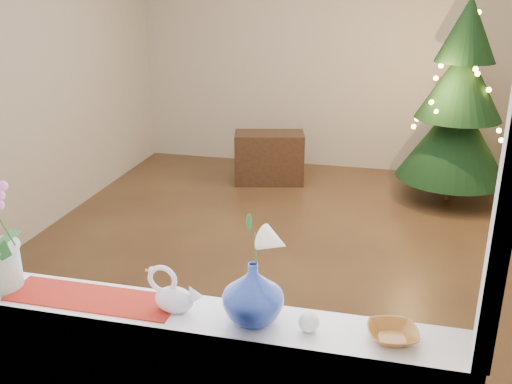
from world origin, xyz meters
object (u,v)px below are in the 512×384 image
Objects in this scene: blue_vase at (253,289)px; paperweight at (309,322)px; xmas_tree at (459,103)px; swan at (174,290)px; side_table at (269,158)px; amber_dish at (392,335)px.

paperweight is at bearing -4.95° from blue_vase.
blue_vase is at bearing 175.05° from paperweight.
blue_vase is 4.18m from xmas_tree.
swan is 4.21m from side_table.
xmas_tree is 2.67× the size of side_table.
paperweight is 4.31m from side_table.
blue_vase reaches higher than amber_dish.
side_table is (-0.84, 4.10, -0.78)m from blue_vase.
swan reaches higher than side_table.
paperweight reaches higher than amber_dish.
paperweight is at bearing -176.46° from amber_dish.
blue_vase is 1.80× the size of amber_dish.
paperweight is (0.21, -0.02, -0.10)m from blue_vase.
blue_vase is at bearing 179.99° from amber_dish.
side_table is (-0.52, 4.11, -0.73)m from swan.
xmas_tree reaches higher than swan.
paperweight is 0.50× the size of amber_dish.
swan is at bearing -95.86° from side_table.
side_table is at bearing 178.11° from xmas_tree.
xmas_tree is at bearing 74.85° from swan.
side_table is at bearing 100.99° from swan.
blue_vase is 0.52m from amber_dish.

